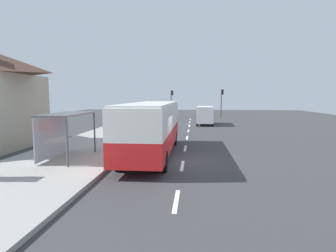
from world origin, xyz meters
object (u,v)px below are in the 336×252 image
object	(u,v)px
recycling_bin_blue	(116,142)
bus	(152,125)
traffic_light_far_side	(172,99)
bus_shelter	(62,124)
white_van	(205,114)
sedan_near	(202,111)
traffic_light_near_side	(222,99)
recycling_bin_yellow	(119,140)
recycling_bin_green	(113,144)

from	to	relation	value
recycling_bin_blue	bus	bearing A→B (deg)	-18.39
traffic_light_far_side	bus_shelter	bearing A→B (deg)	-95.44
bus	white_van	size ratio (longest dim) A/B	2.09
sedan_near	traffic_light_near_side	bearing A→B (deg)	-65.18
bus	traffic_light_far_side	size ratio (longest dim) A/B	2.37
white_van	traffic_light_far_side	xyz separation A→B (m)	(-5.30, 13.57, 1.77)
sedan_near	bus_shelter	world-z (taller)	bus_shelter
white_van	recycling_bin_blue	size ratio (longest dim) A/B	5.54
recycling_bin_yellow	traffic_light_far_side	xyz separation A→B (m)	(1.10, 31.24, 2.46)
sedan_near	traffic_light_near_side	world-z (taller)	traffic_light_near_side
traffic_light_near_side	bus_shelter	distance (m)	36.05
bus	recycling_bin_yellow	world-z (taller)	bus
traffic_light_near_side	recycling_bin_blue	bearing A→B (deg)	-107.30
recycling_bin_yellow	traffic_light_near_side	distance (m)	32.05
recycling_bin_green	bus_shelter	distance (m)	3.41
white_van	recycling_bin_yellow	world-z (taller)	white_van
recycling_bin_blue	traffic_light_near_side	distance (m)	32.72
white_van	traffic_light_near_side	distance (m)	13.32
recycling_bin_green	bus_shelter	size ratio (longest dim) A/B	0.24
white_van	bus_shelter	distance (m)	22.93
recycling_bin_blue	traffic_light_near_side	xyz separation A→B (m)	(9.70, 31.14, 2.54)
bus	sedan_near	size ratio (longest dim) A/B	2.46
traffic_light_near_side	traffic_light_far_side	bearing A→B (deg)	174.68
sedan_near	recycling_bin_yellow	distance (m)	37.93
white_van	sedan_near	size ratio (longest dim) A/B	1.18
recycling_bin_yellow	bus_shelter	bearing A→B (deg)	-121.83
bus	traffic_light_near_side	distance (m)	32.80
white_van	recycling_bin_blue	distance (m)	19.47
traffic_light_far_side	recycling_bin_green	bearing A→B (deg)	-91.94
recycling_bin_green	traffic_light_far_side	distance (m)	32.75
sedan_near	recycling_bin_green	bearing A→B (deg)	-99.51
recycling_bin_blue	traffic_light_far_side	bearing A→B (deg)	88.02
bus	recycling_bin_blue	distance (m)	2.88
sedan_near	traffic_light_far_side	size ratio (longest dim) A/B	0.96
recycling_bin_yellow	traffic_light_far_side	distance (m)	31.36
white_van	bus_shelter	xyz separation A→B (m)	(-8.61, -21.24, 0.75)
bus	recycling_bin_green	world-z (taller)	bus
sedan_near	recycling_bin_green	xyz separation A→B (m)	(-6.50, -38.77, -0.14)
traffic_light_near_side	bus	bearing A→B (deg)	-102.72
sedan_near	recycling_bin_blue	size ratio (longest dim) A/B	4.71
bus	bus_shelter	xyz separation A→B (m)	(-4.70, -2.04, 0.25)
bus_shelter	recycling_bin_yellow	bearing A→B (deg)	58.17
white_van	recycling_bin_blue	bearing A→B (deg)	-109.21
recycling_bin_yellow	sedan_near	bearing A→B (deg)	80.14
white_van	sedan_near	distance (m)	19.71
recycling_bin_green	traffic_light_near_side	distance (m)	33.38
bus_shelter	sedan_near	bearing A→B (deg)	77.99
sedan_near	traffic_light_near_side	size ratio (longest dim) A/B	0.93
sedan_near	recycling_bin_yellow	size ratio (longest dim) A/B	4.71
bus	traffic_light_far_side	world-z (taller)	traffic_light_far_side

